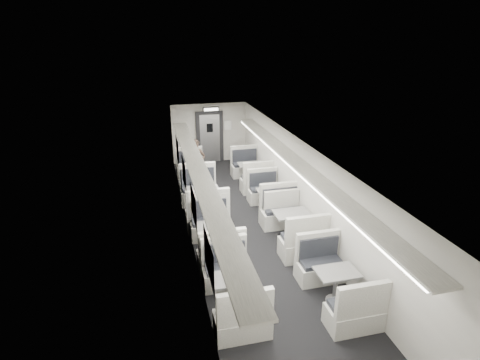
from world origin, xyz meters
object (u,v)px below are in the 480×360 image
booth_right_d (336,286)px  vestibule_door (210,137)px  booth_right_a (251,173)px  exit_sign (211,109)px  booth_right_b (271,200)px  passenger (196,165)px  booth_left_a (193,174)px  booth_left_c (215,238)px  booth_right_c (291,226)px  booth_left_d (233,292)px  booth_left_b (203,202)px

booth_right_d → vestibule_door: size_ratio=0.95×
booth_right_a → exit_sign: (-1.00, 2.20, 1.91)m
booth_right_b → passenger: passenger is taller
booth_left_a → booth_right_b: 3.41m
vestibule_door → passenger: bearing=-108.1°
booth_right_d → exit_sign: size_ratio=3.22×
booth_left_c → passenger: 4.08m
booth_right_c → exit_sign: size_ratio=3.58×
booth_right_b → booth_right_d: (0.00, -4.16, 0.00)m
booth_left_a → booth_right_b: bearing=-54.1°
booth_left_a → vestibule_door: (1.00, 2.23, 0.68)m
booth_right_b → booth_right_d: 4.16m
booth_right_a → booth_right_c: (0.00, -4.02, 0.02)m
booth_right_a → booth_right_d: 6.47m
booth_left_a → booth_left_c: bearing=-90.0°
booth_left_d → booth_right_d: 2.02m
booth_left_b → booth_right_d: (2.00, -4.39, -0.06)m
booth_left_a → booth_left_d: bearing=-90.0°
booth_left_c → booth_right_b: bearing=42.5°
booth_right_a → exit_sign: exit_sign is taller
booth_right_a → passenger: (-1.91, -0.10, 0.50)m
vestibule_door → exit_sign: 1.33m
booth_left_b → exit_sign: exit_sign is taller
booth_left_c → booth_right_b: booth_left_c is taller
booth_right_d → booth_left_a: bearing=106.1°
booth_right_a → booth_right_b: bearing=-90.0°
booth_right_c → exit_sign: exit_sign is taller
booth_right_a → passenger: bearing=-177.0°
booth_left_d → vestibule_door: bearing=83.6°
booth_right_a → booth_right_b: booth_right_a is taller
booth_left_a → booth_left_c: size_ratio=0.96×
booth_right_c → passenger: 4.39m
booth_left_a → exit_sign: size_ratio=3.26×
booth_right_d → booth_left_b: bearing=114.5°
booth_left_c → booth_right_d: 3.07m
booth_right_a → vestibule_door: bearing=110.4°
booth_right_b → booth_left_b: bearing=173.2°
passenger → exit_sign: 2.84m
booth_left_a → booth_right_c: (2.00, -4.48, 0.04)m
vestibule_door → booth_left_c: bearing=-98.3°
booth_left_a → passenger: 0.76m
booth_right_a → passenger: size_ratio=1.19×
booth_left_b → booth_right_a: booth_left_b is taller
booth_left_a → booth_right_c: size_ratio=0.91×
booth_left_b → booth_right_a: 2.88m
booth_left_b → booth_left_c: (0.00, -2.07, -0.04)m
booth_right_b → booth_right_d: booth_right_d is taller
booth_right_d → vestibule_door: 9.23m
booth_left_a → booth_right_b: (2.00, -2.77, -0.01)m
booth_left_a → booth_left_d: 6.63m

